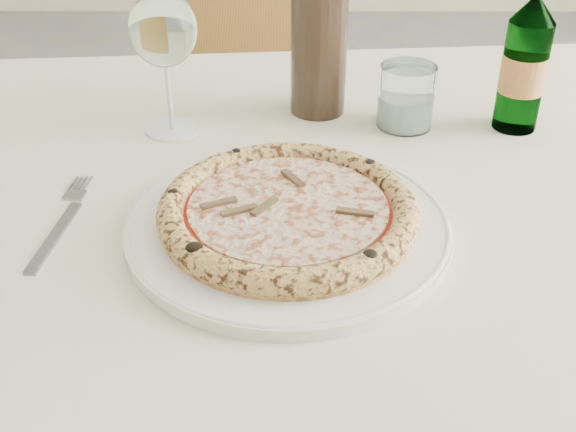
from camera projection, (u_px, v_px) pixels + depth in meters
The scene contains 9 objects.
dining_table at pixel (288, 241), 0.91m from camera, with size 1.61×1.03×0.76m.
chair_far at pixel (250, 91), 1.66m from camera, with size 0.54×0.54×0.93m.
plate at pixel (288, 225), 0.78m from camera, with size 0.35×0.35×0.02m.
pizza at pixel (288, 211), 0.77m from camera, with size 0.28×0.28×0.03m.
fork at pixel (61, 222), 0.79m from camera, with size 0.03×0.19×0.00m.
wine_glass at pixel (163, 32), 0.91m from camera, with size 0.09×0.09×0.19m.
tumbler at pixel (406, 100), 0.98m from camera, with size 0.08×0.08×0.09m.
beer_bottle at pixel (525, 63), 0.95m from camera, with size 0.06×0.06×0.23m.
wine_bottle at pixel (320, 17), 0.97m from camera, with size 0.08×0.08×0.32m.
Camera 1 is at (-0.18, -0.89, 1.20)m, focal length 45.00 mm.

